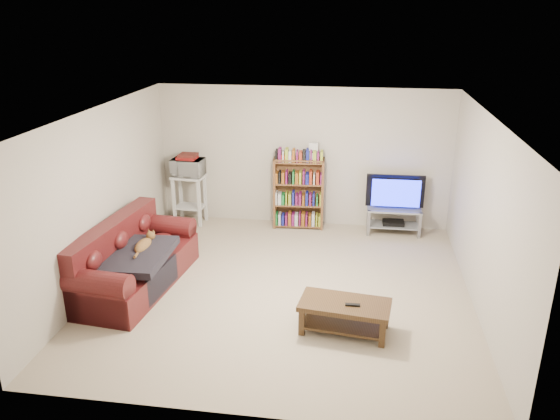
% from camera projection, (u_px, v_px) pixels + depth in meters
% --- Properties ---
extents(floor, '(5.00, 5.00, 0.00)m').
position_uv_depth(floor, '(283.00, 289.00, 7.47)').
color(floor, '#BBA98B').
rests_on(floor, ground).
extents(ceiling, '(5.00, 5.00, 0.00)m').
position_uv_depth(ceiling, '(283.00, 114.00, 6.63)').
color(ceiling, white).
rests_on(ceiling, ground).
extents(wall_back, '(5.00, 0.00, 5.00)m').
position_uv_depth(wall_back, '(303.00, 157.00, 9.36)').
color(wall_back, beige).
rests_on(wall_back, ground).
extents(wall_front, '(5.00, 0.00, 5.00)m').
position_uv_depth(wall_front, '(243.00, 304.00, 4.73)').
color(wall_front, beige).
rests_on(wall_front, ground).
extents(wall_left, '(0.00, 5.00, 5.00)m').
position_uv_depth(wall_left, '(101.00, 197.00, 7.38)').
color(wall_left, beige).
rests_on(wall_left, ground).
extents(wall_right, '(0.00, 5.00, 5.00)m').
position_uv_depth(wall_right, '(484.00, 217.00, 6.71)').
color(wall_right, beige).
rests_on(wall_right, ground).
extents(sofa, '(1.14, 2.22, 0.91)m').
position_uv_depth(sofa, '(131.00, 264.00, 7.46)').
color(sofa, '#4D1415').
rests_on(sofa, floor).
extents(blanket, '(0.85, 1.09, 0.19)m').
position_uv_depth(blanket, '(137.00, 256.00, 7.21)').
color(blanket, black).
rests_on(blanket, sofa).
extents(cat, '(0.29, 0.60, 0.17)m').
position_uv_depth(cat, '(143.00, 246.00, 7.36)').
color(cat, brown).
rests_on(cat, sofa).
extents(coffee_table, '(1.11, 0.66, 0.38)m').
position_uv_depth(coffee_table, '(345.00, 311.00, 6.41)').
color(coffee_table, '#3D2915').
rests_on(coffee_table, floor).
extents(remote, '(0.17, 0.05, 0.02)m').
position_uv_depth(remote, '(353.00, 305.00, 6.29)').
color(remote, black).
rests_on(remote, coffee_table).
extents(tv_stand, '(0.90, 0.41, 0.45)m').
position_uv_depth(tv_stand, '(394.00, 216.00, 9.21)').
color(tv_stand, '#999EA3').
rests_on(tv_stand, floor).
extents(television, '(0.97, 0.14, 0.56)m').
position_uv_depth(television, '(396.00, 193.00, 9.06)').
color(television, black).
rests_on(television, tv_stand).
extents(dvd_player, '(0.36, 0.26, 0.06)m').
position_uv_depth(dvd_player, '(393.00, 223.00, 9.25)').
color(dvd_player, black).
rests_on(dvd_player, tv_stand).
extents(bookshelf, '(0.87, 0.32, 1.24)m').
position_uv_depth(bookshelf, '(299.00, 192.00, 9.35)').
color(bookshelf, brown).
rests_on(bookshelf, floor).
extents(shelf_clutter, '(0.63, 0.22, 0.28)m').
position_uv_depth(shelf_clutter, '(305.00, 152.00, 9.11)').
color(shelf_clutter, silver).
rests_on(shelf_clutter, bookshelf).
extents(microwave_stand, '(0.57, 0.44, 0.87)m').
position_uv_depth(microwave_stand, '(189.00, 193.00, 9.58)').
color(microwave_stand, silver).
rests_on(microwave_stand, floor).
extents(microwave, '(0.56, 0.40, 0.30)m').
position_uv_depth(microwave, '(188.00, 167.00, 9.42)').
color(microwave, silver).
rests_on(microwave, microwave_stand).
extents(game_boxes, '(0.34, 0.30, 0.05)m').
position_uv_depth(game_boxes, '(187.00, 158.00, 9.36)').
color(game_boxes, maroon).
rests_on(game_boxes, microwave).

